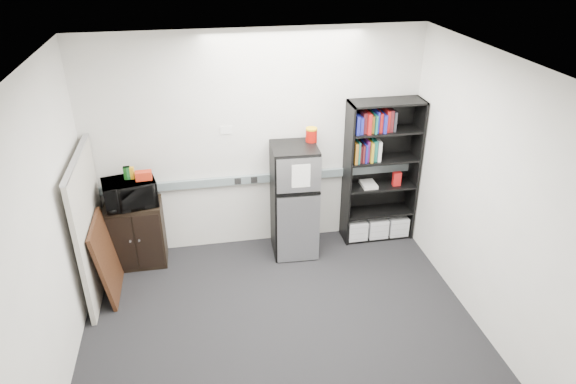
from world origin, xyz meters
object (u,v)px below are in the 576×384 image
(cubicle_partition, at_px, (90,226))
(refrigerator, at_px, (294,201))
(cabinet, at_px, (137,234))
(microwave, at_px, (130,193))
(bookshelf, at_px, (380,173))

(cubicle_partition, height_order, refrigerator, cubicle_partition)
(cubicle_partition, height_order, cabinet, cubicle_partition)
(cubicle_partition, height_order, microwave, cubicle_partition)
(microwave, height_order, refrigerator, refrigerator)
(cabinet, bearing_deg, cubicle_partition, -133.54)
(microwave, xyz_separation_m, refrigerator, (1.90, -0.06, -0.26))
(cabinet, bearing_deg, microwave, -90.00)
(cabinet, bearing_deg, refrigerator, -2.41)
(bookshelf, xyz_separation_m, refrigerator, (-1.13, -0.14, -0.21))
(cubicle_partition, xyz_separation_m, microwave, (0.40, 0.40, 0.16))
(refrigerator, bearing_deg, microwave, -179.61)
(bookshelf, bearing_deg, cabinet, -178.78)
(refrigerator, bearing_deg, cubicle_partition, -169.24)
(microwave, distance_m, refrigerator, 1.92)
(cabinet, xyz_separation_m, refrigerator, (1.90, -0.08, 0.30))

